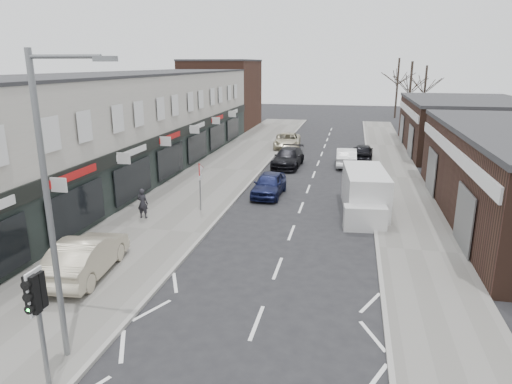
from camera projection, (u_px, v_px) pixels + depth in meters
The scene contains 20 objects.
ground at pixel (241, 362), 12.29m from camera, with size 160.00×160.00×0.00m, color black.
pavement_left at pixel (224, 169), 34.33m from camera, with size 5.50×64.00×0.12m, color slate.
pavement_right at pixel (396, 178), 31.83m from camera, with size 3.50×64.00×0.12m, color slate.
shop_terrace_left at pixel (122, 125), 32.38m from camera, with size 8.00×41.00×7.10m, color beige.
brick_block_far at pixel (222, 95), 56.26m from camera, with size 8.00×10.00×8.00m, color #4A2A20.
right_unit_far at pixel (465, 127), 41.17m from camera, with size 10.00×16.00×4.50m, color #342018.
tree_far_a at pixel (406, 129), 55.66m from camera, with size 3.60×3.60×8.00m, color #382D26, non-canonical shape.
tree_far_b at pixel (421, 124), 60.81m from camera, with size 3.60×3.60×7.50m, color #382D26, non-canonical shape.
tree_far_c at pixel (395, 118), 67.05m from camera, with size 3.60×3.60×8.50m, color #382D26, non-canonical shape.
traffic_light at pixel (37, 302), 10.62m from camera, with size 0.28×0.60×3.10m.
street_lamp at pixel (53, 197), 11.19m from camera, with size 2.23×0.22×8.00m.
warning_sign at pixel (200, 173), 24.02m from camera, with size 0.12×0.80×2.70m.
white_van at pixel (365, 193), 24.31m from camera, with size 2.54×6.07×2.30m.
sedan_on_pavement at pixel (86, 256), 16.96m from camera, with size 1.59×4.56×1.50m, color #B1A68D.
pedestrian at pixel (143, 203), 23.20m from camera, with size 0.57×0.37×1.55m, color black.
parked_car_left_a at pixel (269, 184), 27.63m from camera, with size 1.66×4.12×1.40m, color #14193F.
parked_car_left_b at pixel (288, 158), 35.28m from camera, with size 2.00×4.93×1.43m, color black.
parked_car_left_c at pixel (287, 141), 42.94m from camera, with size 2.37×5.14×1.43m, color #BCB496.
parked_car_right_a at pixel (346, 157), 35.59m from camera, with size 1.50×4.31×1.42m, color silver.
parked_car_right_b at pixel (363, 152), 37.84m from camera, with size 1.61×4.01×1.37m, color black.
Camera 1 is at (2.59, -10.26, 7.78)m, focal length 32.00 mm.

